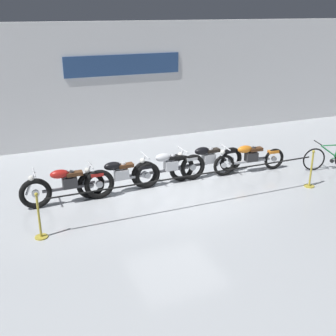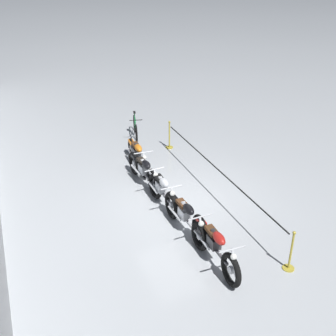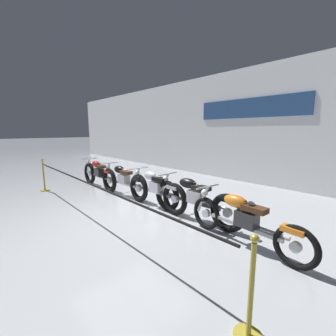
% 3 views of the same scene
% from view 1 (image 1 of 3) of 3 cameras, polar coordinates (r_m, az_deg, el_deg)
% --- Properties ---
extents(ground_plane, '(120.00, 120.00, 0.00)m').
position_cam_1_polar(ground_plane, '(11.23, 1.00, -3.37)').
color(ground_plane, '#B2B7BC').
extents(back_wall, '(28.00, 0.29, 4.20)m').
position_cam_1_polar(back_wall, '(15.28, -6.80, 11.29)').
color(back_wall, white).
rests_on(back_wall, ground).
extents(motorcycle_red_0, '(2.36, 0.62, 0.97)m').
position_cam_1_polar(motorcycle_red_0, '(10.75, -13.43, -2.33)').
color(motorcycle_red_0, black).
rests_on(motorcycle_red_0, ground).
extents(motorcycle_black_1, '(2.30, 0.62, 0.94)m').
position_cam_1_polar(motorcycle_black_1, '(11.13, -6.61, -1.17)').
color(motorcycle_black_1, black).
rests_on(motorcycle_black_1, ground).
extents(motorcycle_silver_2, '(2.20, 0.62, 0.96)m').
position_cam_1_polar(motorcycle_silver_2, '(11.63, 0.12, 0.03)').
color(motorcycle_silver_2, black).
rests_on(motorcycle_silver_2, ground).
extents(motorcycle_black_3, '(2.41, 0.62, 0.96)m').
position_cam_1_polar(motorcycle_black_3, '(12.21, 5.27, 0.96)').
color(motorcycle_black_3, black).
rests_on(motorcycle_black_3, ground).
extents(motorcycle_orange_4, '(2.33, 0.62, 0.90)m').
position_cam_1_polar(motorcycle_orange_4, '(12.67, 10.96, 1.37)').
color(motorcycle_orange_4, black).
rests_on(motorcycle_orange_4, ground).
extents(bicycle, '(1.68, 0.57, 0.95)m').
position_cam_1_polar(bicycle, '(13.61, 21.10, 1.32)').
color(bicycle, black).
rests_on(bicycle, ground).
extents(stanchion_far_left, '(7.16, 0.28, 1.05)m').
position_cam_1_polar(stanchion_far_left, '(9.64, -3.43, -3.11)').
color(stanchion_far_left, gold).
rests_on(stanchion_far_left, ground).
extents(stanchion_mid_left, '(0.28, 0.28, 1.05)m').
position_cam_1_polar(stanchion_mid_left, '(12.12, 18.75, -0.83)').
color(stanchion_mid_left, gold).
rests_on(stanchion_mid_left, ground).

